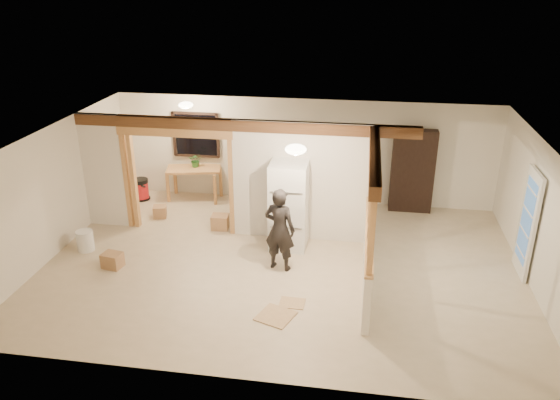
% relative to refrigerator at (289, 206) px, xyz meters
% --- Properties ---
extents(floor, '(9.00, 6.50, 0.01)m').
position_rel_refrigerator_xyz_m(floor, '(-0.01, -0.78, -0.90)').
color(floor, beige).
rests_on(floor, ground).
extents(ceiling, '(9.00, 6.50, 0.01)m').
position_rel_refrigerator_xyz_m(ceiling, '(-0.01, -0.78, 1.61)').
color(ceiling, white).
extents(wall_back, '(9.00, 0.01, 2.50)m').
position_rel_refrigerator_xyz_m(wall_back, '(-0.01, 2.47, 0.36)').
color(wall_back, silver).
rests_on(wall_back, floor).
extents(wall_front, '(9.00, 0.01, 2.50)m').
position_rel_refrigerator_xyz_m(wall_front, '(-0.01, -4.03, 0.36)').
color(wall_front, silver).
rests_on(wall_front, floor).
extents(wall_left, '(0.01, 6.50, 2.50)m').
position_rel_refrigerator_xyz_m(wall_left, '(-4.51, -0.78, 0.36)').
color(wall_left, silver).
rests_on(wall_left, floor).
extents(wall_right, '(0.01, 6.50, 2.50)m').
position_rel_refrigerator_xyz_m(wall_right, '(4.49, -0.78, 0.36)').
color(wall_right, silver).
rests_on(wall_right, floor).
extents(partition_left_stub, '(0.90, 0.12, 2.50)m').
position_rel_refrigerator_xyz_m(partition_left_stub, '(-4.06, 0.42, 0.36)').
color(partition_left_stub, silver).
rests_on(partition_left_stub, floor).
extents(partition_center, '(2.80, 0.12, 2.50)m').
position_rel_refrigerator_xyz_m(partition_center, '(0.19, 0.42, 0.36)').
color(partition_center, silver).
rests_on(partition_center, floor).
extents(doorway_frame, '(2.46, 0.14, 2.20)m').
position_rel_refrigerator_xyz_m(doorway_frame, '(-2.41, 0.42, 0.21)').
color(doorway_frame, tan).
rests_on(doorway_frame, floor).
extents(header_beam_back, '(7.00, 0.18, 0.22)m').
position_rel_refrigerator_xyz_m(header_beam_back, '(-1.01, 0.42, 1.49)').
color(header_beam_back, brown).
rests_on(header_beam_back, ceiling).
extents(header_beam_right, '(0.18, 3.30, 0.22)m').
position_rel_refrigerator_xyz_m(header_beam_right, '(1.59, -1.18, 1.49)').
color(header_beam_right, brown).
rests_on(header_beam_right, ceiling).
extents(pony_wall, '(0.12, 3.20, 1.00)m').
position_rel_refrigerator_xyz_m(pony_wall, '(1.59, -1.18, -0.39)').
color(pony_wall, silver).
rests_on(pony_wall, floor).
extents(stud_partition, '(0.14, 3.20, 1.32)m').
position_rel_refrigerator_xyz_m(stud_partition, '(1.59, -1.18, 0.77)').
color(stud_partition, tan).
rests_on(stud_partition, pony_wall).
extents(window_back, '(1.12, 0.10, 1.10)m').
position_rel_refrigerator_xyz_m(window_back, '(-2.61, 2.39, 0.66)').
color(window_back, black).
rests_on(window_back, wall_back).
extents(french_door, '(0.12, 0.86, 2.00)m').
position_rel_refrigerator_xyz_m(french_door, '(4.41, -0.38, 0.11)').
color(french_door, white).
rests_on(french_door, floor).
extents(ceiling_dome_main, '(0.36, 0.36, 0.16)m').
position_rel_refrigerator_xyz_m(ceiling_dome_main, '(0.29, -1.28, 1.59)').
color(ceiling_dome_main, '#FFEABF').
rests_on(ceiling_dome_main, ceiling).
extents(ceiling_dome_util, '(0.32, 0.32, 0.14)m').
position_rel_refrigerator_xyz_m(ceiling_dome_util, '(-2.51, 1.52, 1.59)').
color(ceiling_dome_util, '#FFEABF').
rests_on(ceiling_dome_util, ceiling).
extents(hanging_bulb, '(0.07, 0.07, 0.07)m').
position_rel_refrigerator_xyz_m(hanging_bulb, '(-2.01, 0.82, 1.29)').
color(hanging_bulb, '#FFD88C').
rests_on(hanging_bulb, ceiling).
extents(refrigerator, '(0.73, 0.71, 1.78)m').
position_rel_refrigerator_xyz_m(refrigerator, '(0.00, 0.00, 0.00)').
color(refrigerator, silver).
rests_on(refrigerator, floor).
extents(woman, '(0.67, 0.52, 1.62)m').
position_rel_refrigerator_xyz_m(woman, '(-0.03, -0.93, -0.08)').
color(woman, black).
rests_on(woman, floor).
extents(work_table, '(1.39, 0.89, 0.81)m').
position_rel_refrigerator_xyz_m(work_table, '(-2.62, 2.10, -0.49)').
color(work_table, tan).
rests_on(work_table, floor).
extents(potted_plant, '(0.35, 0.32, 0.34)m').
position_rel_refrigerator_xyz_m(potted_plant, '(-2.58, 2.18, 0.09)').
color(potted_plant, '#225C22').
rests_on(potted_plant, work_table).
extents(shop_vac, '(0.52, 0.52, 0.54)m').
position_rel_refrigerator_xyz_m(shop_vac, '(-3.92, 1.86, -0.62)').
color(shop_vac, red).
rests_on(shop_vac, floor).
extents(bookshelf, '(0.97, 0.32, 1.93)m').
position_rel_refrigerator_xyz_m(bookshelf, '(2.55, 2.24, 0.08)').
color(bookshelf, black).
rests_on(bookshelf, floor).
extents(bucket, '(0.44, 0.44, 0.42)m').
position_rel_refrigerator_xyz_m(bucket, '(-4.00, -0.83, -0.68)').
color(bucket, white).
rests_on(bucket, floor).
extents(box_util_a, '(0.39, 0.34, 0.31)m').
position_rel_refrigerator_xyz_m(box_util_a, '(-1.58, 0.56, -0.73)').
color(box_util_a, '#A3774F').
rests_on(box_util_a, floor).
extents(box_util_b, '(0.35, 0.35, 0.27)m').
position_rel_refrigerator_xyz_m(box_util_b, '(-3.10, 0.94, -0.76)').
color(box_util_b, '#A3774F').
rests_on(box_util_b, floor).
extents(box_front, '(0.40, 0.35, 0.29)m').
position_rel_refrigerator_xyz_m(box_front, '(-3.18, -1.39, -0.75)').
color(box_front, '#A3774F').
rests_on(box_front, floor).
extents(floor_panel_near, '(0.70, 0.70, 0.02)m').
position_rel_refrigerator_xyz_m(floor_panel_near, '(0.15, -2.50, -0.88)').
color(floor_panel_near, tan).
rests_on(floor_panel_near, floor).
extents(floor_panel_far, '(0.43, 0.35, 0.01)m').
position_rel_refrigerator_xyz_m(floor_panel_far, '(0.36, -2.08, -0.88)').
color(floor_panel_far, tan).
rests_on(floor_panel_far, floor).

